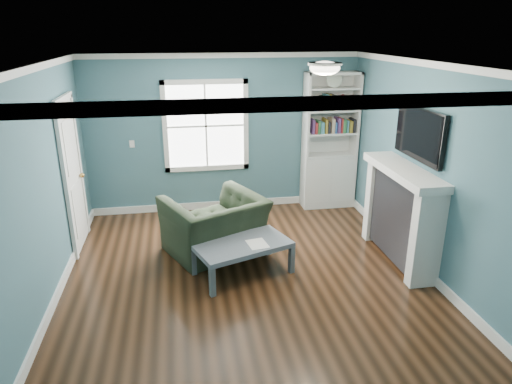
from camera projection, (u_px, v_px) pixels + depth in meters
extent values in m
plane|color=black|center=(248.00, 279.00, 5.69)|extent=(5.00, 5.00, 0.00)
plane|color=#3F6876|center=(224.00, 134.00, 7.57)|extent=(4.50, 0.00, 4.50)
plane|color=#3F6876|center=(306.00, 301.00, 2.94)|extent=(4.50, 0.00, 4.50)
plane|color=#3F6876|center=(40.00, 192.00, 4.89)|extent=(0.00, 5.00, 5.00)
plane|color=#3F6876|center=(427.00, 171.00, 5.62)|extent=(0.00, 5.00, 5.00)
plane|color=white|center=(246.00, 64.00, 4.82)|extent=(5.00, 5.00, 0.00)
cube|color=white|center=(226.00, 204.00, 7.98)|extent=(4.50, 0.03, 0.12)
cube|color=white|center=(59.00, 292.00, 5.32)|extent=(0.03, 5.00, 0.12)
cube|color=white|center=(414.00, 261.00, 6.03)|extent=(0.03, 5.00, 0.12)
cube|color=white|center=(222.00, 55.00, 7.13)|extent=(4.50, 0.04, 0.08)
cube|color=white|center=(313.00, 104.00, 2.53)|extent=(4.50, 0.04, 0.08)
cube|color=white|center=(22.00, 71.00, 4.47)|extent=(0.04, 5.00, 0.08)
cube|color=white|center=(440.00, 65.00, 5.19)|extent=(0.04, 5.00, 0.08)
cube|color=white|center=(206.00, 126.00, 7.47)|extent=(1.24, 0.01, 1.34)
cube|color=white|center=(165.00, 128.00, 7.35)|extent=(0.08, 0.06, 1.50)
cube|color=white|center=(246.00, 125.00, 7.56)|extent=(0.08, 0.06, 1.50)
cube|color=white|center=(207.00, 168.00, 7.70)|extent=(1.40, 0.06, 0.08)
cube|color=white|center=(204.00, 82.00, 7.22)|extent=(1.40, 0.06, 0.08)
cube|color=white|center=(206.00, 126.00, 7.46)|extent=(1.24, 0.03, 0.03)
cube|color=white|center=(206.00, 126.00, 7.46)|extent=(0.03, 0.03, 1.34)
cube|color=silver|center=(328.00, 181.00, 7.95)|extent=(0.90, 0.35, 0.90)
cube|color=silver|center=(306.00, 116.00, 7.50)|extent=(0.04, 0.35, 1.40)
cube|color=silver|center=(356.00, 114.00, 7.63)|extent=(0.04, 0.35, 1.40)
cube|color=silver|center=(328.00, 113.00, 7.72)|extent=(0.90, 0.02, 1.40)
cube|color=silver|center=(334.00, 73.00, 7.34)|extent=(0.90, 0.35, 0.04)
cube|color=silver|center=(329.00, 155.00, 7.80)|extent=(0.84, 0.33, 0.03)
cube|color=silver|center=(330.00, 133.00, 7.67)|extent=(0.84, 0.33, 0.03)
cube|color=silver|center=(332.00, 110.00, 7.54)|extent=(0.84, 0.33, 0.03)
cube|color=silver|center=(333.00, 88.00, 7.42)|extent=(0.84, 0.33, 0.03)
cube|color=#593366|center=(331.00, 126.00, 7.61)|extent=(0.70, 0.25, 0.22)
cube|color=maroon|center=(332.00, 103.00, 7.48)|extent=(0.70, 0.25, 0.22)
cylinder|color=beige|center=(334.00, 79.00, 7.32)|extent=(0.26, 0.06, 0.26)
cube|color=black|center=(402.00, 218.00, 6.01)|extent=(0.30, 1.20, 1.10)
cube|color=black|center=(399.00, 232.00, 6.08)|extent=(0.22, 0.65, 0.70)
cube|color=silver|center=(426.00, 240.00, 5.39)|extent=(0.36, 0.16, 1.20)
cube|color=silver|center=(379.00, 200.00, 6.63)|extent=(0.36, 0.16, 1.20)
cube|color=silver|center=(404.00, 171.00, 5.79)|extent=(0.44, 1.58, 0.10)
cube|color=black|center=(420.00, 134.00, 5.65)|extent=(0.06, 1.10, 0.65)
cube|color=silver|center=(73.00, 177.00, 6.29)|extent=(0.04, 0.80, 2.05)
cube|color=white|center=(66.00, 187.00, 5.87)|extent=(0.05, 0.08, 2.13)
cube|color=white|center=(80.00, 168.00, 6.71)|extent=(0.05, 0.08, 2.13)
cube|color=white|center=(62.00, 99.00, 5.93)|extent=(0.05, 0.98, 0.08)
sphere|color=#BF8C3F|center=(82.00, 175.00, 6.60)|extent=(0.07, 0.07, 0.07)
ellipsoid|color=white|center=(325.00, 68.00, 5.07)|extent=(0.34, 0.34, 0.15)
cylinder|color=white|center=(325.00, 64.00, 5.06)|extent=(0.38, 0.38, 0.03)
cube|color=white|center=(132.00, 144.00, 7.35)|extent=(0.08, 0.01, 0.12)
imported|color=black|center=(214.00, 216.00, 6.22)|extent=(1.46, 1.25, 1.08)
cube|color=#4B555A|center=(212.00, 282.00, 5.29)|extent=(0.08, 0.08, 0.36)
cube|color=#4B555A|center=(292.00, 260.00, 5.81)|extent=(0.08, 0.08, 0.36)
cube|color=#4B555A|center=(193.00, 261.00, 5.76)|extent=(0.08, 0.08, 0.36)
cube|color=#4B555A|center=(268.00, 242.00, 6.27)|extent=(0.08, 0.08, 0.36)
cube|color=#505968|center=(242.00, 245.00, 5.71)|extent=(1.32, 1.00, 0.06)
cube|color=white|center=(257.00, 244.00, 5.67)|extent=(0.28, 0.33, 0.00)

